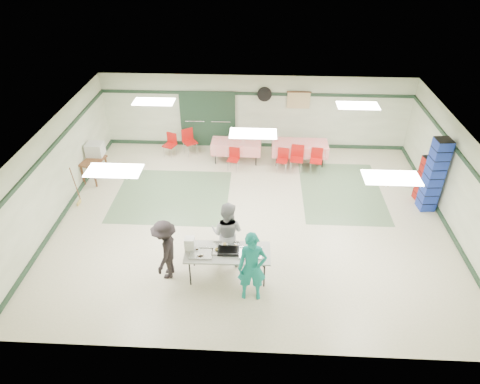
{
  "coord_description": "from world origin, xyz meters",
  "views": [
    {
      "loc": [
        0.16,
        -9.9,
        7.47
      ],
      "look_at": [
        -0.32,
        -0.3,
        1.08
      ],
      "focal_mm": 32.0,
      "sensor_mm": 36.0,
      "label": 1
    }
  ],
  "objects_px": {
    "broom": "(75,185)",
    "crate_stack_red": "(425,179)",
    "volunteer_teal": "(252,267)",
    "dining_table_a": "(300,148)",
    "office_printer": "(95,149)",
    "dining_table_b": "(236,146)",
    "chair_loose_b": "(171,142)",
    "chair_d": "(234,157)",
    "chair_loose_a": "(189,139)",
    "crate_stack_blue_a": "(425,179)",
    "crate_stack_blue_b": "(434,175)",
    "volunteer_grey": "(227,233)",
    "chair_a": "(297,156)",
    "printer_table": "(93,163)",
    "volunteer_dark": "(165,250)",
    "chair_b": "(283,157)",
    "chair_c": "(316,158)",
    "serving_table": "(228,253)"
  },
  "relations": [
    {
      "from": "chair_loose_a",
      "to": "crate_stack_blue_b",
      "type": "xyz_separation_m",
      "value": [
        7.52,
        -3.06,
        0.56
      ]
    },
    {
      "from": "chair_d",
      "to": "crate_stack_blue_a",
      "type": "distance_m",
      "value": 6.04
    },
    {
      "from": "dining_table_a",
      "to": "office_printer",
      "type": "distance_m",
      "value": 6.83
    },
    {
      "from": "volunteer_dark",
      "to": "broom",
      "type": "bearing_deg",
      "value": -128.77
    },
    {
      "from": "volunteer_grey",
      "to": "crate_stack_blue_a",
      "type": "relative_size",
      "value": 1.2
    },
    {
      "from": "chair_loose_b",
      "to": "broom",
      "type": "relative_size",
      "value": 0.67
    },
    {
      "from": "crate_stack_blue_b",
      "to": "printer_table",
      "type": "xyz_separation_m",
      "value": [
        -10.3,
        1.07,
        -0.5
      ]
    },
    {
      "from": "printer_table",
      "to": "crate_stack_red",
      "type": "bearing_deg",
      "value": 10.4
    },
    {
      "from": "printer_table",
      "to": "chair_c",
      "type": "bearing_deg",
      "value": 21.21
    },
    {
      "from": "chair_d",
      "to": "crate_stack_blue_b",
      "type": "bearing_deg",
      "value": -6.53
    },
    {
      "from": "volunteer_grey",
      "to": "chair_d",
      "type": "height_order",
      "value": "volunteer_grey"
    },
    {
      "from": "volunteer_teal",
      "to": "dining_table_a",
      "type": "distance_m",
      "value": 6.49
    },
    {
      "from": "crate_stack_blue_a",
      "to": "crate_stack_blue_b",
      "type": "relative_size",
      "value": 0.63
    },
    {
      "from": "chair_loose_b",
      "to": "printer_table",
      "type": "height_order",
      "value": "chair_loose_b"
    },
    {
      "from": "crate_stack_blue_b",
      "to": "office_printer",
      "type": "distance_m",
      "value": 10.4
    },
    {
      "from": "chair_d",
      "to": "dining_table_a",
      "type": "bearing_deg",
      "value": 26.88
    },
    {
      "from": "chair_d",
      "to": "office_printer",
      "type": "distance_m",
      "value": 4.53
    },
    {
      "from": "chair_b",
      "to": "broom",
      "type": "relative_size",
      "value": 0.63
    },
    {
      "from": "chair_d",
      "to": "chair_loose_a",
      "type": "height_order",
      "value": "chair_loose_a"
    },
    {
      "from": "broom",
      "to": "printer_table",
      "type": "bearing_deg",
      "value": 97.14
    },
    {
      "from": "volunteer_teal",
      "to": "office_printer",
      "type": "xyz_separation_m",
      "value": [
        -5.23,
        5.14,
        0.06
      ]
    },
    {
      "from": "volunteer_grey",
      "to": "chair_a",
      "type": "xyz_separation_m",
      "value": [
        2.0,
        4.54,
        -0.29
      ]
    },
    {
      "from": "chair_d",
      "to": "crate_stack_red",
      "type": "height_order",
      "value": "crate_stack_red"
    },
    {
      "from": "serving_table",
      "to": "chair_a",
      "type": "distance_m",
      "value": 5.49
    },
    {
      "from": "chair_loose_a",
      "to": "volunteer_teal",
      "type": "bearing_deg",
      "value": -104.67
    },
    {
      "from": "volunteer_grey",
      "to": "printer_table",
      "type": "distance_m",
      "value": 5.83
    },
    {
      "from": "crate_stack_red",
      "to": "printer_table",
      "type": "bearing_deg",
      "value": 176.65
    },
    {
      "from": "dining_table_a",
      "to": "chair_loose_b",
      "type": "relative_size",
      "value": 2.22
    },
    {
      "from": "dining_table_b",
      "to": "chair_d",
      "type": "xyz_separation_m",
      "value": [
        -0.05,
        -0.58,
        -0.09
      ]
    },
    {
      "from": "chair_b",
      "to": "crate_stack_blue_b",
      "type": "height_order",
      "value": "crate_stack_blue_b"
    },
    {
      "from": "crate_stack_blue_a",
      "to": "crate_stack_blue_b",
      "type": "height_order",
      "value": "crate_stack_blue_b"
    },
    {
      "from": "chair_c",
      "to": "chair_loose_a",
      "type": "distance_m",
      "value": 4.58
    },
    {
      "from": "dining_table_b",
      "to": "chair_loose_b",
      "type": "height_order",
      "value": "chair_loose_b"
    },
    {
      "from": "dining_table_b",
      "to": "crate_stack_blue_b",
      "type": "relative_size",
      "value": 0.75
    },
    {
      "from": "dining_table_b",
      "to": "office_printer",
      "type": "xyz_separation_m",
      "value": [
        -4.52,
        -1.17,
        0.38
      ]
    },
    {
      "from": "serving_table",
      "to": "chair_b",
      "type": "height_order",
      "value": "chair_b"
    },
    {
      "from": "volunteer_dark",
      "to": "office_printer",
      "type": "xyz_separation_m",
      "value": [
        -3.18,
        4.56,
        0.16
      ]
    },
    {
      "from": "volunteer_teal",
      "to": "chair_d",
      "type": "bearing_deg",
      "value": 95.56
    },
    {
      "from": "printer_table",
      "to": "dining_table_b",
      "type": "bearing_deg",
      "value": 32.32
    },
    {
      "from": "serving_table",
      "to": "crate_stack_red",
      "type": "relative_size",
      "value": 1.39
    },
    {
      "from": "office_printer",
      "to": "chair_a",
      "type": "bearing_deg",
      "value": 5.94
    },
    {
      "from": "chair_c",
      "to": "crate_stack_blue_a",
      "type": "height_order",
      "value": "crate_stack_blue_a"
    },
    {
      "from": "chair_b",
      "to": "chair_c",
      "type": "distance_m",
      "value": 1.13
    },
    {
      "from": "serving_table",
      "to": "volunteer_teal",
      "type": "xyz_separation_m",
      "value": [
        0.59,
        -0.62,
        0.17
      ]
    },
    {
      "from": "volunteer_teal",
      "to": "chair_loose_b",
      "type": "height_order",
      "value": "volunteer_teal"
    },
    {
      "from": "broom",
      "to": "chair_loose_b",
      "type": "bearing_deg",
      "value": 64.98
    },
    {
      "from": "chair_loose_b",
      "to": "crate_stack_blue_a",
      "type": "relative_size",
      "value": 0.6
    },
    {
      "from": "broom",
      "to": "crate_stack_red",
      "type": "bearing_deg",
      "value": 14.62
    },
    {
      "from": "crate_stack_red",
      "to": "chair_a",
      "type": "bearing_deg",
      "value": 157.21
    },
    {
      "from": "serving_table",
      "to": "dining_table_b",
      "type": "bearing_deg",
      "value": 90.31
    }
  ]
}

